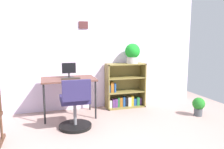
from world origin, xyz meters
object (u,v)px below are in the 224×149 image
Objects in this scene: keyboard at (71,78)px; office_chair at (75,107)px; monitor at (69,71)px; potted_plant_on_shelf at (133,53)px; bookshelf_low at (124,88)px; potted_plant_floor at (199,105)px; desk at (69,82)px.

office_chair is (-0.00, -0.55, -0.36)m from keyboard.
potted_plant_on_shelf is at bearing 6.67° from monitor.
keyboard is 0.36× the size of bookshelf_low.
potted_plant_on_shelf is at bearing 12.44° from keyboard.
potted_plant_floor is (2.26, -0.05, -0.16)m from office_chair.
potted_plant_on_shelf is (1.31, 0.15, 0.30)m from monitor.
monitor reaches higher than keyboard.
bookshelf_low reaches higher than potted_plant_floor.
potted_plant_on_shelf reaches higher than monitor.
office_chair is 1.73m from potted_plant_on_shelf.
desk is 1.03× the size of bookshelf_low.
monitor reaches higher than potted_plant_floor.
keyboard is at bearing -163.38° from bookshelf_low.
monitor is at bearing 95.21° from keyboard.
desk is 0.20m from monitor.
desk is 0.11m from keyboard.
desk is at bearing 163.43° from potted_plant_floor.
desk reaches higher than potted_plant_floor.
keyboard is at bearing -167.56° from potted_plant_on_shelf.
bookshelf_low is (1.14, 0.89, 0.04)m from office_chair.
bookshelf_low reaches higher than office_chair.
keyboard is at bearing 165.02° from potted_plant_floor.
desk is 2.76× the size of potted_plant_floor.
potted_plant_on_shelf reaches higher than bookshelf_low.
keyboard is (0.03, -0.08, 0.07)m from desk.
potted_plant_floor is (2.27, -0.74, -0.64)m from monitor.
bookshelf_low is at bearing 16.62° from keyboard.
monitor is 0.18m from keyboard.
monitor is at bearing -169.79° from bookshelf_low.
office_chair reaches higher than potted_plant_floor.
potted_plant_on_shelf is at bearing 137.28° from potted_plant_floor.
potted_plant_floor is (2.29, -0.68, -0.45)m from desk.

